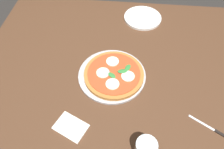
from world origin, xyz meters
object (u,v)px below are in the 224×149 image
(napkin, at_px, (71,127))
(serving_tray, at_px, (112,75))
(dining_table, at_px, (115,79))
(plate_white, at_px, (143,18))
(pizza, at_px, (113,74))
(knife, at_px, (214,130))

(napkin, bearing_deg, serving_tray, 63.33)
(dining_table, distance_m, plate_white, 0.44)
(serving_tray, bearing_deg, pizza, -45.35)
(serving_tray, height_order, napkin, serving_tray)
(dining_table, xyz_separation_m, serving_tray, (-0.01, -0.05, 0.09))
(pizza, bearing_deg, dining_table, 86.72)
(plate_white, relative_size, napkin, 1.76)
(dining_table, xyz_separation_m, napkin, (-0.15, -0.33, 0.09))
(napkin, bearing_deg, dining_table, 65.43)
(plate_white, distance_m, knife, 0.76)
(pizza, xyz_separation_m, knife, (0.44, -0.23, -0.02))
(dining_table, bearing_deg, plate_white, 71.91)
(serving_tray, height_order, plate_white, plate_white)
(pizza, distance_m, plate_white, 0.49)
(dining_table, distance_m, knife, 0.53)
(dining_table, bearing_deg, pizza, -93.28)
(serving_tray, relative_size, plate_white, 1.44)
(plate_white, bearing_deg, knife, -66.92)
(serving_tray, relative_size, napkin, 2.53)
(dining_table, relative_size, plate_white, 6.19)
(pizza, bearing_deg, knife, -27.93)
(serving_tray, height_order, knife, serving_tray)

